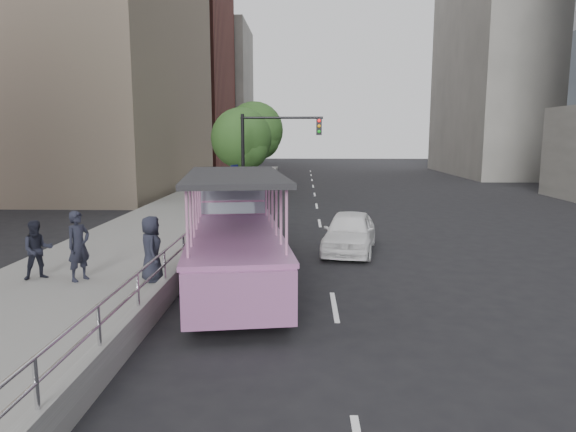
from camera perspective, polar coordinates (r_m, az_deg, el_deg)
name	(u,v)px	position (r m, az deg, el deg)	size (l,w,h in m)	color
ground	(295,283)	(14.54, 0.75, -7.45)	(160.00, 160.00, 0.00)	black
sidewalk	(178,219)	(25.00, -12.12, -0.37)	(5.50, 80.00, 0.30)	gray
kerb_wall	(199,250)	(16.70, -9.91, -3.73)	(0.24, 30.00, 0.36)	#A7A8A2
guardrail	(198,230)	(16.57, -9.97, -1.49)	(0.07, 22.00, 0.71)	silver
duck_boat	(235,239)	(14.77, -5.95, -2.58)	(3.66, 9.67, 3.14)	black
car	(350,232)	(18.35, 6.86, -1.75)	(1.71, 4.23, 1.44)	white
pedestrian_near	(79,246)	(14.57, -22.24, -3.09)	(0.68, 0.45, 1.86)	#232533
pedestrian_mid	(38,250)	(15.21, -26.07, -3.39)	(0.77, 0.60, 1.59)	#232533
pedestrian_far	(151,249)	(13.93, -14.93, -3.53)	(0.85, 0.55, 1.73)	#232533
parking_sign	(235,191)	(21.51, -5.93, 2.76)	(0.22, 0.63, 2.90)	black
traffic_signal	(266,148)	(26.53, -2.46, 7.61)	(4.20, 0.32, 5.20)	black
street_tree_near	(243,141)	(30.09, -5.05, 8.35)	(3.52, 3.52, 5.72)	#332417
street_tree_far	(256,133)	(36.03, -3.60, 9.23)	(3.97, 3.97, 6.45)	#332417
midrise_brick	(150,59)	(65.19, -15.12, 16.46)	(18.00, 16.00, 26.00)	brown
midrise_stone_a	(555,19)	(62.73, 27.58, 18.87)	(20.00, 20.00, 32.00)	gray
midrise_stone_b	(196,96)	(79.84, -10.23, 13.01)	(16.00, 14.00, 20.00)	gray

